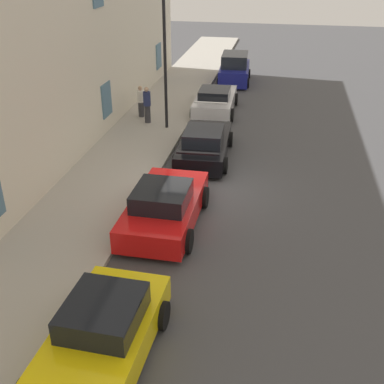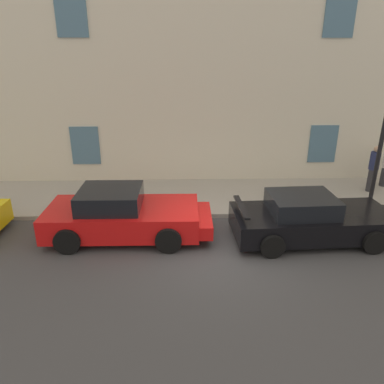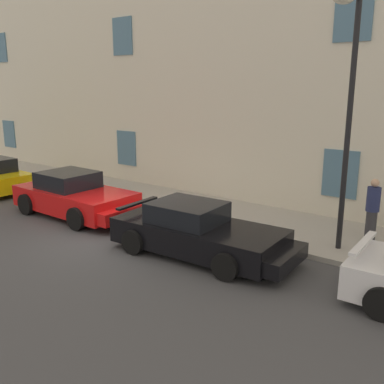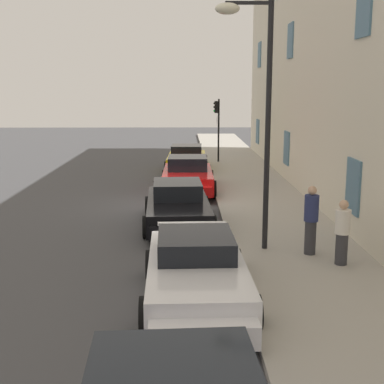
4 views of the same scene
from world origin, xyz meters
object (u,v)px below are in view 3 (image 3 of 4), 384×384
at_px(sportscar_yellow_flank, 78,197).
at_px(street_lamp, 347,81).
at_px(sportscar_white_middle, 202,234).
at_px(pedestrian_admiring, 372,210).

relative_size(sportscar_yellow_flank, street_lamp, 0.76).
distance_m(sportscar_white_middle, pedestrian_admiring, 4.68).
height_order(sportscar_yellow_flank, pedestrian_admiring, pedestrian_admiring).
bearing_deg(street_lamp, sportscar_white_middle, -145.52).
relative_size(street_lamp, pedestrian_admiring, 3.59).
xyz_separation_m(street_lamp, pedestrian_admiring, (0.49, 1.46, -3.37)).
bearing_deg(sportscar_white_middle, sportscar_yellow_flank, 176.49).
relative_size(sportscar_white_middle, street_lamp, 0.79).
relative_size(sportscar_yellow_flank, sportscar_white_middle, 0.96).
bearing_deg(street_lamp, pedestrian_admiring, 71.38).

